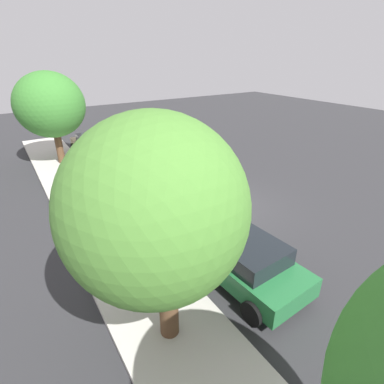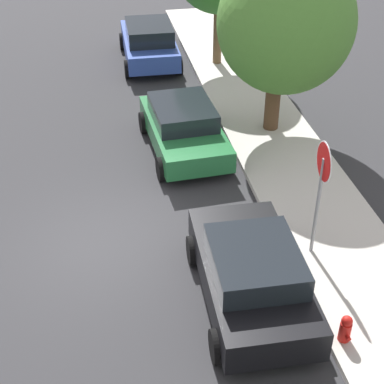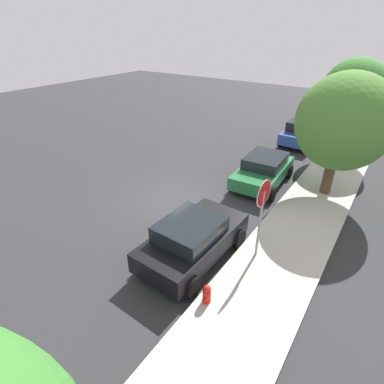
# 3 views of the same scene
# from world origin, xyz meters

# --- Properties ---
(ground_plane) EXTENTS (60.00, 60.00, 0.00)m
(ground_plane) POSITION_xyz_m (0.00, 0.00, 0.00)
(ground_plane) COLOR #2D2D30
(sidewalk_curb) EXTENTS (32.00, 2.58, 0.14)m
(sidewalk_curb) POSITION_xyz_m (0.00, 5.17, 0.07)
(sidewalk_curb) COLOR beige
(sidewalk_curb) RESTS_ON ground_plane
(stop_sign) EXTENTS (0.85, 0.08, 2.83)m
(stop_sign) POSITION_xyz_m (1.24, 4.47, 1.97)
(stop_sign) COLOR gray
(stop_sign) RESTS_ON ground_plane
(parked_car_black) EXTENTS (3.96, 2.16, 1.46)m
(parked_car_black) POSITION_xyz_m (2.37, 2.77, 0.75)
(parked_car_black) COLOR black
(parked_car_black) RESTS_ON ground_plane
(parked_car_green) EXTENTS (3.98, 2.22, 1.38)m
(parked_car_green) POSITION_xyz_m (-3.79, 2.54, 0.72)
(parked_car_green) COLOR #236B38
(parked_car_green) RESTS_ON ground_plane
(parked_car_blue) EXTENTS (4.12, 2.12, 1.51)m
(parked_car_blue) POSITION_xyz_m (-10.39, 2.43, 0.77)
(parked_car_blue) COLOR #2D479E
(parked_car_blue) RESTS_ON ground_plane
(street_tree_near_corner) EXTENTS (3.69, 3.69, 5.24)m
(street_tree_near_corner) POSITION_xyz_m (-4.15, 5.38, 3.33)
(street_tree_near_corner) COLOR #513823
(street_tree_near_corner) RESTS_ON ground_plane
(fire_hydrant) EXTENTS (0.30, 0.22, 0.72)m
(fire_hydrant) POSITION_xyz_m (3.75, 4.17, 0.36)
(fire_hydrant) COLOR red
(fire_hydrant) RESTS_ON ground_plane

